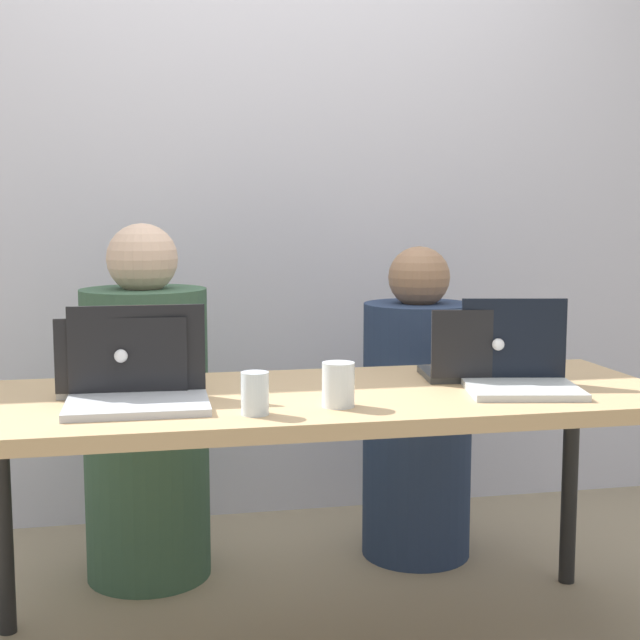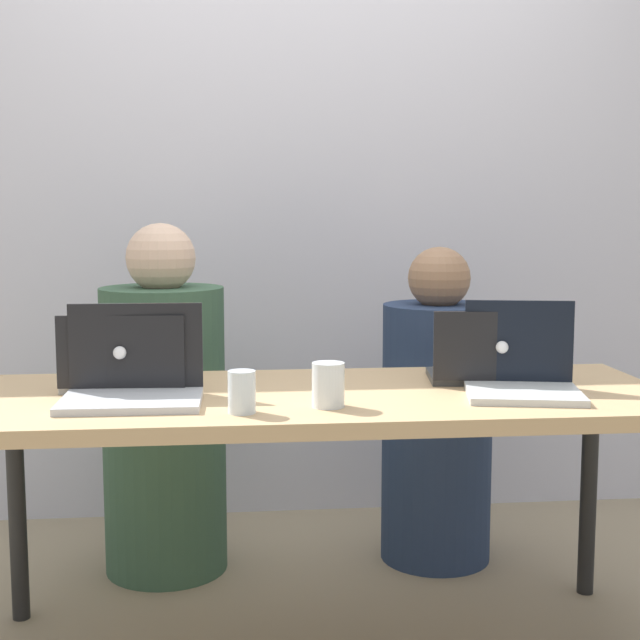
# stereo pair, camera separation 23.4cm
# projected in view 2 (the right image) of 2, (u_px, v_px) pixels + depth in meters

# --- Properties ---
(back_wall) EXTENTS (4.68, 0.10, 2.34)m
(back_wall) POSITION_uv_depth(u_px,v_px,m) (290.00, 213.00, 3.43)
(back_wall) COLOR silver
(back_wall) RESTS_ON ground
(desk) EXTENTS (1.80, 0.68, 0.71)m
(desk) POSITION_uv_depth(u_px,v_px,m) (323.00, 416.00, 2.31)
(desk) COLOR tan
(desk) RESTS_ON ground
(person_on_left) EXTENTS (0.41, 0.41, 1.14)m
(person_on_left) POSITION_uv_depth(u_px,v_px,m) (164.00, 418.00, 2.90)
(person_on_left) COLOR #395A42
(person_on_left) RESTS_ON ground
(person_on_right) EXTENTS (0.42, 0.42, 1.06)m
(person_on_right) POSITION_uv_depth(u_px,v_px,m) (437.00, 422.00, 2.99)
(person_on_right) COLOR navy
(person_on_right) RESTS_ON ground
(laptop_back_right) EXTENTS (0.38, 0.26, 0.20)m
(laptop_back_right) POSITION_uv_depth(u_px,v_px,m) (496.00, 366.00, 2.43)
(laptop_back_right) COLOR #3A3C3D
(laptop_back_right) RESTS_ON desk
(laptop_front_right) EXTENTS (0.32, 0.30, 0.23)m
(laptop_front_right) POSITION_uv_depth(u_px,v_px,m) (522.00, 374.00, 2.28)
(laptop_front_right) COLOR silver
(laptop_front_right) RESTS_ON desk
(laptop_back_left) EXTENTS (0.34, 0.25, 0.20)m
(laptop_back_left) POSITION_uv_depth(u_px,v_px,m) (126.00, 373.00, 2.33)
(laptop_back_left) COLOR #B4B7BA
(laptop_back_left) RESTS_ON desk
(laptop_front_left) EXTENTS (0.34, 0.28, 0.23)m
(laptop_front_left) POSITION_uv_depth(u_px,v_px,m) (133.00, 381.00, 2.19)
(laptop_front_left) COLOR silver
(laptop_front_left) RESTS_ON desk
(water_glass_left) EXTENTS (0.06, 0.06, 0.10)m
(water_glass_left) POSITION_uv_depth(u_px,v_px,m) (242.00, 395.00, 2.06)
(water_glass_left) COLOR silver
(water_glass_left) RESTS_ON desk
(water_glass_center) EXTENTS (0.08, 0.08, 0.11)m
(water_glass_center) POSITION_uv_depth(u_px,v_px,m) (328.00, 388.00, 2.13)
(water_glass_center) COLOR white
(water_glass_center) RESTS_ON desk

